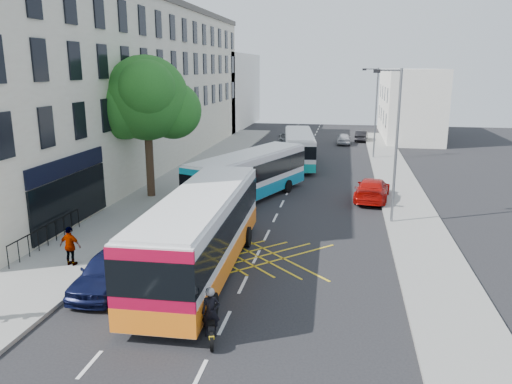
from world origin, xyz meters
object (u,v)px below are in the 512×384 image
at_px(motorbike, 211,315).
at_px(street_tree, 146,99).
at_px(lamp_near, 395,139).
at_px(parked_car_blue, 109,270).
at_px(bus_mid, 249,175).
at_px(pedestrian_far, 70,246).
at_px(bus_near, 201,232).
at_px(distant_car_silver, 344,139).
at_px(red_hatchback, 372,189).
at_px(lamp_far, 375,108).
at_px(parked_car_silver, 130,255).
at_px(bus_far, 299,148).
at_px(distant_car_grey, 288,139).
at_px(distant_car_dark, 361,136).

bearing_deg(motorbike, street_tree, 101.19).
relative_size(lamp_near, parked_car_blue, 1.84).
distance_m(bus_mid, pedestrian_far, 13.35).
distance_m(bus_near, distant_car_silver, 37.01).
bearing_deg(motorbike, red_hatchback, 56.13).
bearing_deg(lamp_far, parked_car_silver, -111.39).
relative_size(bus_far, motorbike, 5.42).
relative_size(lamp_near, parked_car_silver, 2.10).
distance_m(bus_near, distant_car_grey, 35.30).
bearing_deg(parked_car_blue, bus_mid, 78.13).
relative_size(bus_mid, bus_far, 1.06).
xyz_separation_m(street_tree, bus_far, (8.32, 12.84, -4.81)).
height_order(lamp_near, red_hatchback, lamp_near).
bearing_deg(bus_mid, lamp_far, 84.06).
bearing_deg(lamp_far, red_hatchback, -92.64).
relative_size(lamp_far, bus_far, 0.78).
bearing_deg(distant_car_silver, motorbike, 83.71).
bearing_deg(parked_car_blue, distant_car_silver, 76.97).
relative_size(distant_car_grey, pedestrian_far, 2.64).
bearing_deg(motorbike, distant_car_dark, 66.40).
bearing_deg(red_hatchback, lamp_far, -84.97).
relative_size(lamp_far, distant_car_silver, 2.24).
height_order(lamp_far, pedestrian_far, lamp_far).
height_order(parked_car_silver, distant_car_grey, parked_car_silver).
height_order(distant_car_grey, distant_car_silver, distant_car_grey).
bearing_deg(distant_car_grey, pedestrian_far, -104.18).
bearing_deg(bus_mid, street_tree, -152.86).
relative_size(street_tree, lamp_near, 1.10).
height_order(red_hatchback, distant_car_dark, red_hatchback).
xyz_separation_m(lamp_far, distant_car_grey, (-8.64, 7.25, -4.00)).
relative_size(parked_car_blue, distant_car_dark, 1.19).
height_order(street_tree, bus_far, street_tree).
bearing_deg(bus_near, bus_mid, 89.77).
xyz_separation_m(bus_near, distant_car_grey, (-0.54, 35.28, -1.12)).
distance_m(bus_far, pedestrian_far, 25.50).
distance_m(distant_car_silver, pedestrian_far, 38.79).
distance_m(street_tree, distant_car_dark, 32.18).
xyz_separation_m(lamp_far, motorbike, (-6.36, -33.05, -3.81)).
distance_m(motorbike, red_hatchback, 18.80).
height_order(street_tree, distant_car_dark, street_tree).
xyz_separation_m(motorbike, red_hatchback, (5.67, 17.93, -0.10)).
relative_size(bus_near, motorbike, 6.25).
relative_size(bus_near, distant_car_dark, 3.25).
relative_size(lamp_near, lamp_far, 1.00).
height_order(bus_far, parked_car_silver, bus_far).
relative_size(bus_mid, distant_car_silver, 3.03).
height_order(bus_near, red_hatchback, bus_near).
bearing_deg(lamp_far, pedestrian_far, -115.33).
bearing_deg(parked_car_silver, motorbike, -39.09).
xyz_separation_m(lamp_far, distant_car_silver, (-2.65, 8.57, -4.01)).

